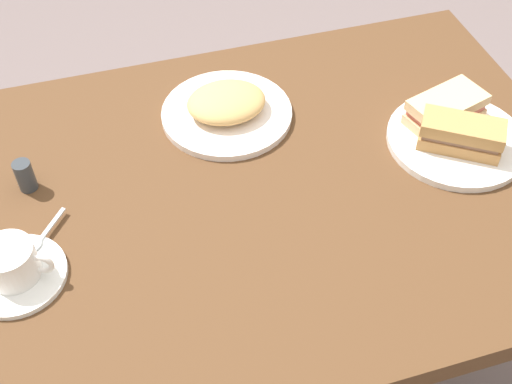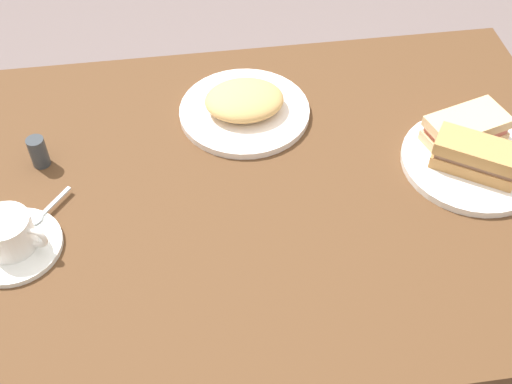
{
  "view_description": "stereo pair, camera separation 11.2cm",
  "coord_description": "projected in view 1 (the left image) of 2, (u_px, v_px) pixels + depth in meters",
  "views": [
    {
      "loc": [
        0.22,
        0.76,
        1.6
      ],
      "look_at": [
        0.01,
        0.04,
        0.76
      ],
      "focal_mm": 46.36,
      "sensor_mm": 36.0,
      "label": 1
    },
    {
      "loc": [
        0.11,
        0.79,
        1.6
      ],
      "look_at": [
        0.01,
        0.04,
        0.76
      ],
      "focal_mm": 46.36,
      "sensor_mm": 36.0,
      "label": 2
    }
  ],
  "objects": [
    {
      "name": "sandwich_back",
      "position": [
        446.0,
        109.0,
        1.25
      ],
      "size": [
        0.16,
        0.12,
        0.05
      ],
      "color": "#D8AD7C",
      "rests_on": "sandwich_plate"
    },
    {
      "name": "sandwich_front",
      "position": [
        461.0,
        135.0,
        1.2
      ],
      "size": [
        0.16,
        0.14,
        0.06
      ],
      "color": "#B58047",
      "rests_on": "sandwich_plate"
    },
    {
      "name": "salt_shaker",
      "position": [
        25.0,
        176.0,
        1.15
      ],
      "size": [
        0.03,
        0.03,
        0.06
      ],
      "primitive_type": "cylinder",
      "color": "#33383D",
      "rests_on": "dining_table"
    },
    {
      "name": "ground_plane",
      "position": [
        254.0,
        378.0,
        1.72
      ],
      "size": [
        6.0,
        6.0,
        0.0
      ],
      "primitive_type": "plane",
      "color": "#6D5E5D"
    },
    {
      "name": "side_food_pile",
      "position": [
        226.0,
        102.0,
        1.27
      ],
      "size": [
        0.15,
        0.13,
        0.04
      ],
      "primitive_type": "ellipsoid",
      "color": "tan",
      "rests_on": "side_plate"
    },
    {
      "name": "coffee_cup",
      "position": [
        11.0,
        262.0,
        1.01
      ],
      "size": [
        0.11,
        0.08,
        0.06
      ],
      "color": "white",
      "rests_on": "coffee_saucer"
    },
    {
      "name": "sandwich_plate",
      "position": [
        456.0,
        139.0,
        1.25
      ],
      "size": [
        0.26,
        0.26,
        0.01
      ],
      "primitive_type": "cylinder",
      "color": "white",
      "rests_on": "dining_table"
    },
    {
      "name": "dining_table",
      "position": [
        253.0,
        220.0,
        1.24
      ],
      "size": [
        1.21,
        0.83,
        0.73
      ],
      "color": "#52341E",
      "rests_on": "ground_plane"
    },
    {
      "name": "spoon",
      "position": [
        42.0,
        237.0,
        1.08
      ],
      "size": [
        0.07,
        0.09,
        0.01
      ],
      "color": "silver",
      "rests_on": "coffee_saucer"
    },
    {
      "name": "coffee_saucer",
      "position": [
        17.0,
        275.0,
        1.04
      ],
      "size": [
        0.16,
        0.16,
        0.01
      ],
      "primitive_type": "cylinder",
      "color": "white",
      "rests_on": "dining_table"
    },
    {
      "name": "side_plate",
      "position": [
        227.0,
        113.0,
        1.3
      ],
      "size": [
        0.26,
        0.26,
        0.01
      ],
      "primitive_type": "cylinder",
      "color": "white",
      "rests_on": "dining_table"
    }
  ]
}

